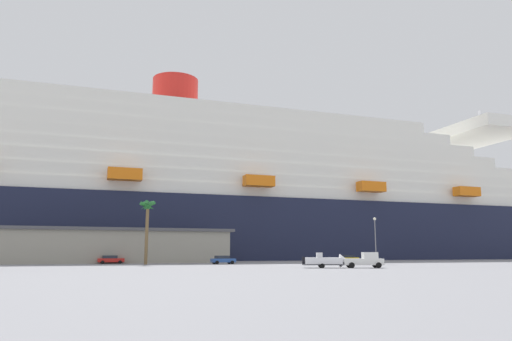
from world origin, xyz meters
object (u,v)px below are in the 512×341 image
object	(u,v)px
pickup_truck	(365,260)
palm_tree	(147,214)
parked_car_blue_suv	(223,260)
parked_car_yellow_taxi	(348,258)
small_boat_on_trailer	(328,261)
parked_car_red_hatchback	(111,259)
street_lamp	(375,234)
cruise_ship	(291,203)

from	to	relation	value
pickup_truck	palm_tree	distance (m)	40.69
palm_tree	parked_car_blue_suv	distance (m)	16.20
parked_car_yellow_taxi	palm_tree	bearing A→B (deg)	-166.31
small_boat_on_trailer	parked_car_red_hatchback	size ratio (longest dim) A/B	1.43
palm_tree	parked_car_blue_suv	size ratio (longest dim) A/B	2.47
parked_car_red_hatchback	street_lamp	bearing A→B (deg)	-16.57
cruise_ship	palm_tree	xyz separation A→B (m)	(-43.78, -51.30, -8.13)
palm_tree	parked_car_red_hatchback	xyz separation A→B (m)	(-6.46, 6.70, -8.19)
pickup_truck	parked_car_yellow_taxi	world-z (taller)	pickup_truck
parked_car_blue_suv	parked_car_yellow_taxi	distance (m)	32.31
palm_tree	parked_car_red_hatchback	bearing A→B (deg)	133.97
pickup_truck	small_boat_on_trailer	bearing A→B (deg)	166.54
small_boat_on_trailer	street_lamp	xyz separation A→B (m)	(16.45, 17.45, 4.60)
cruise_ship	street_lamp	xyz separation A→B (m)	(-2.28, -58.87, -11.60)
parked_car_red_hatchback	pickup_truck	bearing A→B (deg)	-42.02
parked_car_yellow_taxi	parked_car_red_hatchback	bearing A→B (deg)	-175.42
parked_car_yellow_taxi	parked_car_blue_suv	bearing A→B (deg)	-159.20
small_boat_on_trailer	palm_tree	world-z (taller)	palm_tree
small_boat_on_trailer	parked_car_yellow_taxi	bearing A→B (deg)	61.88
pickup_truck	small_boat_on_trailer	world-z (taller)	pickup_truck
cruise_ship	pickup_truck	size ratio (longest dim) A/B	49.01
pickup_truck	parked_car_blue_suv	bearing A→B (deg)	122.29
pickup_truck	parked_car_blue_suv	xyz separation A→B (m)	(-16.12, 25.51, -0.21)
pickup_truck	parked_car_yellow_taxi	size ratio (longest dim) A/B	1.34
palm_tree	street_lamp	xyz separation A→B (m)	(41.49, -7.57, -3.47)
street_lamp	parked_car_yellow_taxi	size ratio (longest dim) A/B	1.95
cruise_ship	parked_car_red_hatchback	world-z (taller)	cruise_ship
palm_tree	parked_car_red_hatchback	world-z (taller)	palm_tree
small_boat_on_trailer	parked_car_red_hatchback	distance (m)	44.70
parked_car_yellow_taxi	street_lamp	bearing A→B (deg)	-98.28
street_lamp	parked_car_yellow_taxi	world-z (taller)	street_lamp
small_boat_on_trailer	parked_car_yellow_taxi	xyz separation A→B (m)	(19.12, 35.77, -0.13)
street_lamp	parked_car_blue_suv	size ratio (longest dim) A/B	1.85
cruise_ship	palm_tree	distance (m)	67.93
street_lamp	cruise_ship	bearing A→B (deg)	87.78
parked_car_red_hatchback	palm_tree	bearing A→B (deg)	-46.03
cruise_ship	parked_car_red_hatchback	size ratio (longest dim) A/B	57.58
small_boat_on_trailer	cruise_ship	bearing A→B (deg)	76.21
parked_car_blue_suv	parked_car_yellow_taxi	bearing A→B (deg)	20.80
parked_car_red_hatchback	parked_car_blue_suv	xyz separation A→B (m)	(20.42, -7.41, -0.00)
small_boat_on_trailer	parked_car_blue_suv	bearing A→B (deg)	114.51
palm_tree	parked_car_red_hatchback	distance (m)	12.40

